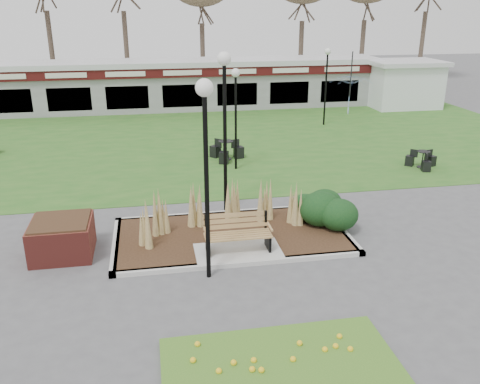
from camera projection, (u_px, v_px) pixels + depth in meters
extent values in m
plane|color=#515154|center=(239.00, 258.00, 12.89)|extent=(100.00, 100.00, 0.00)
cube|color=#27601E|center=(194.00, 140.00, 23.95)|extent=(34.00, 16.00, 0.02)
cube|color=#3A7621|center=(287.00, 381.00, 8.63)|extent=(4.20, 3.00, 0.08)
cube|color=black|center=(231.00, 236.00, 13.97)|extent=(6.22, 3.22, 0.12)
cube|color=#B7B7B2|center=(242.00, 263.00, 12.49)|extent=(6.40, 0.18, 0.12)
cube|color=#B7B7B2|center=(223.00, 213.00, 15.46)|extent=(6.40, 0.18, 0.12)
cube|color=#B7B7B2|center=(116.00, 245.00, 13.45)|extent=(0.18, 3.40, 0.12)
cube|color=#B7B7B2|center=(339.00, 227.00, 14.49)|extent=(0.18, 3.40, 0.12)
cube|color=#B7B7B2|center=(238.00, 253.00, 13.00)|extent=(2.20, 1.20, 0.13)
cone|color=#A38051|center=(160.00, 214.00, 13.80)|extent=(0.36, 0.36, 1.15)
cone|color=#A38051|center=(195.00, 206.00, 14.34)|extent=(0.36, 0.36, 1.15)
cone|color=#A38051|center=(232.00, 201.00, 14.71)|extent=(0.36, 0.36, 1.15)
cone|color=#A38051|center=(264.00, 201.00, 14.67)|extent=(0.36, 0.36, 1.15)
cone|color=#A38051|center=(295.00, 204.00, 14.44)|extent=(0.36, 0.36, 1.15)
cone|color=#A38051|center=(141.00, 227.00, 12.98)|extent=(0.36, 0.36, 1.15)
ellipsoid|color=black|center=(320.00, 209.00, 14.41)|extent=(1.21, 1.10, 0.99)
ellipsoid|color=black|center=(339.00, 215.00, 14.12)|extent=(1.10, 1.00, 0.90)
ellipsoid|color=black|center=(325.00, 204.00, 14.94)|extent=(1.06, 0.96, 0.86)
ellipsoid|color=black|center=(305.00, 207.00, 14.86)|extent=(0.92, 0.84, 0.76)
cube|color=#A27349|center=(238.00, 235.00, 12.83)|extent=(1.70, 0.57, 0.04)
cube|color=#A27349|center=(236.00, 220.00, 13.02)|extent=(1.70, 0.13, 0.44)
cube|color=black|center=(208.00, 246.00, 12.78)|extent=(0.06, 0.55, 0.42)
cube|color=black|center=(268.00, 241.00, 13.04)|extent=(0.06, 0.55, 0.42)
cube|color=black|center=(206.00, 224.00, 12.89)|extent=(0.06, 0.06, 0.50)
cube|color=black|center=(266.00, 219.00, 13.15)|extent=(0.06, 0.06, 0.50)
cube|color=#A27349|center=(206.00, 232.00, 12.61)|extent=(0.05, 0.50, 0.04)
cube|color=#A27349|center=(270.00, 227.00, 12.88)|extent=(0.05, 0.50, 0.04)
cube|color=maroon|center=(62.00, 238.00, 12.92)|extent=(1.50, 1.50, 0.90)
cube|color=black|center=(60.00, 221.00, 12.75)|extent=(1.40, 1.40, 0.06)
cube|color=gray|center=(181.00, 87.00, 30.88)|extent=(24.00, 3.00, 2.60)
cube|color=#410E0E|center=(182.00, 73.00, 29.08)|extent=(24.00, 0.18, 0.55)
cube|color=silver|center=(180.00, 62.00, 30.37)|extent=(24.60, 3.40, 0.30)
cube|color=silver|center=(183.00, 73.00, 28.98)|extent=(22.00, 0.02, 0.28)
cube|color=black|center=(183.00, 96.00, 29.65)|extent=(22.00, 0.10, 1.30)
cube|color=white|center=(403.00, 86.00, 31.28)|extent=(4.00, 3.00, 2.60)
cube|color=silver|center=(406.00, 63.00, 30.80)|extent=(4.40, 3.40, 0.25)
cylinder|color=#47382B|center=(47.00, 55.00, 36.31)|extent=(0.36, 0.36, 5.17)
cylinder|color=#47382B|center=(132.00, 54.00, 37.31)|extent=(0.36, 0.36, 5.17)
cylinder|color=#47382B|center=(213.00, 53.00, 38.31)|extent=(0.36, 0.36, 5.17)
cylinder|color=#47382B|center=(290.00, 51.00, 39.31)|extent=(0.36, 0.36, 5.17)
cylinder|color=#47382B|center=(363.00, 50.00, 40.31)|extent=(0.36, 0.36, 5.17)
cylinder|color=#47382B|center=(432.00, 49.00, 41.31)|extent=(0.36, 0.36, 5.17)
cylinder|color=black|center=(225.00, 141.00, 15.09)|extent=(0.11, 0.11, 4.43)
sphere|color=white|center=(224.00, 59.00, 14.26)|extent=(0.40, 0.40, 0.40)
cylinder|color=black|center=(207.00, 192.00, 11.26)|extent=(0.11, 0.11, 4.26)
sphere|color=white|center=(204.00, 88.00, 10.46)|extent=(0.38, 0.38, 0.38)
cylinder|color=black|center=(236.00, 124.00, 19.17)|extent=(0.09, 0.09, 3.55)
sphere|color=white|center=(236.00, 73.00, 18.50)|extent=(0.32, 0.32, 0.32)
cylinder|color=black|center=(326.00, 90.00, 26.36)|extent=(0.09, 0.09, 3.64)
sphere|color=white|center=(328.00, 51.00, 25.67)|extent=(0.33, 0.33, 0.33)
cylinder|color=black|center=(226.00, 159.00, 20.97)|extent=(0.46, 0.46, 0.03)
cylinder|color=black|center=(226.00, 150.00, 20.84)|extent=(0.05, 0.05, 0.75)
cylinder|color=black|center=(226.00, 141.00, 20.71)|extent=(0.62, 0.62, 0.03)
cube|color=black|center=(239.00, 152.00, 21.10)|extent=(0.42, 0.42, 0.48)
cube|color=black|center=(215.00, 151.00, 21.22)|extent=(0.50, 0.50, 0.48)
cube|color=black|center=(224.00, 158.00, 20.36)|extent=(0.44, 0.44, 0.48)
cylinder|color=black|center=(422.00, 167.00, 19.93)|extent=(0.38, 0.38, 0.03)
cylinder|color=black|center=(423.00, 159.00, 19.82)|extent=(0.04, 0.04, 0.63)
cylinder|color=black|center=(424.00, 151.00, 19.71)|extent=(0.52, 0.52, 0.02)
cube|color=black|center=(431.00, 161.00, 20.08)|extent=(0.38, 0.38, 0.40)
cube|color=black|center=(410.00, 161.00, 20.10)|extent=(0.42, 0.42, 0.40)
cube|color=black|center=(426.00, 166.00, 19.41)|extent=(0.35, 0.35, 0.40)
cylinder|color=black|center=(349.00, 107.00, 25.83)|extent=(0.06, 0.06, 2.20)
imported|color=#3268B2|center=(350.00, 95.00, 25.60)|extent=(2.62, 2.65, 2.01)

